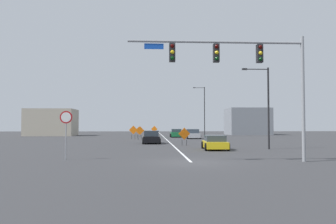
{
  "coord_description": "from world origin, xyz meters",
  "views": [
    {
      "loc": [
        -2.28,
        -18.8,
        2.1
      ],
      "look_at": [
        -0.2,
        21.82,
        3.71
      ],
      "focal_mm": 35.62,
      "sensor_mm": 36.0,
      "label": 1
    }
  ],
  "objects_px": {
    "street_lamp_near_right": "(266,103)",
    "construction_sign_right_shoulder": "(154,130)",
    "car_black_far": "(151,138)",
    "construction_sign_left_shoulder": "(139,131)",
    "construction_sign_median_near": "(140,131)",
    "car_yellow_mid": "(215,143)",
    "street_lamp_mid_right": "(204,109)",
    "stop_sign": "(66,125)",
    "car_green_near": "(176,133)",
    "car_silver_distant": "(193,134)",
    "construction_sign_left_lane": "(133,131)",
    "construction_sign_median_far": "(184,134)",
    "traffic_signal_assembly": "(243,65)"
  },
  "relations": [
    {
      "from": "construction_sign_right_shoulder",
      "to": "car_green_near",
      "type": "distance_m",
      "value": 6.52
    },
    {
      "from": "construction_sign_median_near",
      "to": "construction_sign_left_shoulder",
      "type": "distance_m",
      "value": 8.93
    },
    {
      "from": "car_green_near",
      "to": "car_yellow_mid",
      "type": "xyz_separation_m",
      "value": [
        1.08,
        -29.93,
        -0.11
      ]
    },
    {
      "from": "construction_sign_median_near",
      "to": "car_yellow_mid",
      "type": "height_order",
      "value": "construction_sign_median_near"
    },
    {
      "from": "street_lamp_mid_right",
      "to": "car_green_near",
      "type": "distance_m",
      "value": 9.72
    },
    {
      "from": "construction_sign_median_far",
      "to": "car_green_near",
      "type": "xyz_separation_m",
      "value": [
        0.97,
        24.04,
        -0.45
      ]
    },
    {
      "from": "construction_sign_median_far",
      "to": "construction_sign_right_shoulder",
      "type": "bearing_deg",
      "value": 95.48
    },
    {
      "from": "construction_sign_right_shoulder",
      "to": "car_yellow_mid",
      "type": "bearing_deg",
      "value": -82.14
    },
    {
      "from": "street_lamp_mid_right",
      "to": "construction_sign_median_far",
      "type": "relative_size",
      "value": 5.2
    },
    {
      "from": "car_silver_distant",
      "to": "street_lamp_mid_right",
      "type": "bearing_deg",
      "value": 73.32
    },
    {
      "from": "traffic_signal_assembly",
      "to": "car_black_far",
      "type": "xyz_separation_m",
      "value": [
        -5.24,
        19.65,
        -4.9
      ]
    },
    {
      "from": "street_lamp_mid_right",
      "to": "car_silver_distant",
      "type": "distance_m",
      "value": 13.9
    },
    {
      "from": "car_black_far",
      "to": "construction_sign_left_shoulder",
      "type": "bearing_deg",
      "value": 96.64
    },
    {
      "from": "construction_sign_left_lane",
      "to": "construction_sign_left_shoulder",
      "type": "relative_size",
      "value": 1.11
    },
    {
      "from": "traffic_signal_assembly",
      "to": "construction_sign_right_shoulder",
      "type": "distance_m",
      "value": 45.29
    },
    {
      "from": "construction_sign_median_far",
      "to": "car_black_far",
      "type": "distance_m",
      "value": 5.37
    },
    {
      "from": "construction_sign_left_lane",
      "to": "construction_sign_right_shoulder",
      "type": "xyz_separation_m",
      "value": [
        3.35,
        12.02,
        -0.03
      ]
    },
    {
      "from": "construction_sign_left_shoulder",
      "to": "car_silver_distant",
      "type": "xyz_separation_m",
      "value": [
        8.59,
        -4.33,
        -0.46
      ]
    },
    {
      "from": "traffic_signal_assembly",
      "to": "construction_sign_median_near",
      "type": "height_order",
      "value": "traffic_signal_assembly"
    },
    {
      "from": "construction_sign_median_near",
      "to": "car_yellow_mid",
      "type": "bearing_deg",
      "value": -69.62
    },
    {
      "from": "stop_sign",
      "to": "car_yellow_mid",
      "type": "height_order",
      "value": "stop_sign"
    },
    {
      "from": "construction_sign_median_near",
      "to": "construction_sign_median_far",
      "type": "height_order",
      "value": "construction_sign_median_near"
    },
    {
      "from": "car_green_near",
      "to": "car_silver_distant",
      "type": "height_order",
      "value": "car_silver_distant"
    },
    {
      "from": "street_lamp_mid_right",
      "to": "construction_sign_left_lane",
      "type": "height_order",
      "value": "street_lamp_mid_right"
    },
    {
      "from": "stop_sign",
      "to": "street_lamp_near_right",
      "type": "xyz_separation_m",
      "value": [
        15.33,
        8.2,
        1.98
      ]
    },
    {
      "from": "construction_sign_right_shoulder",
      "to": "car_silver_distant",
      "type": "height_order",
      "value": "construction_sign_right_shoulder"
    },
    {
      "from": "traffic_signal_assembly",
      "to": "car_black_far",
      "type": "bearing_deg",
      "value": 104.92
    },
    {
      "from": "street_lamp_near_right",
      "to": "construction_sign_right_shoulder",
      "type": "bearing_deg",
      "value": 105.29
    },
    {
      "from": "car_silver_distant",
      "to": "construction_sign_median_near",
      "type": "bearing_deg",
      "value": -150.48
    },
    {
      "from": "street_lamp_mid_right",
      "to": "car_black_far",
      "type": "height_order",
      "value": "street_lamp_mid_right"
    },
    {
      "from": "stop_sign",
      "to": "construction_sign_left_lane",
      "type": "distance_m",
      "value": 31.1
    },
    {
      "from": "traffic_signal_assembly",
      "to": "construction_sign_median_near",
      "type": "xyz_separation_m",
      "value": [
        -6.84,
        28.64,
        -4.33
      ]
    },
    {
      "from": "traffic_signal_assembly",
      "to": "street_lamp_mid_right",
      "type": "distance_m",
      "value": 46.07
    },
    {
      "from": "street_lamp_mid_right",
      "to": "car_black_far",
      "type": "bearing_deg",
      "value": -111.45
    },
    {
      "from": "traffic_signal_assembly",
      "to": "construction_sign_median_far",
      "type": "distance_m",
      "value": 16.25
    },
    {
      "from": "street_lamp_near_right",
      "to": "car_yellow_mid",
      "type": "relative_size",
      "value": 1.75
    },
    {
      "from": "street_lamp_near_right",
      "to": "car_yellow_mid",
      "type": "height_order",
      "value": "street_lamp_near_right"
    },
    {
      "from": "construction_sign_left_shoulder",
      "to": "car_black_far",
      "type": "relative_size",
      "value": 0.45
    },
    {
      "from": "construction_sign_left_shoulder",
      "to": "construction_sign_median_near",
      "type": "bearing_deg",
      "value": -86.89
    },
    {
      "from": "street_lamp_mid_right",
      "to": "construction_sign_median_near",
      "type": "bearing_deg",
      "value": -124.68
    },
    {
      "from": "stop_sign",
      "to": "street_lamp_near_right",
      "type": "relative_size",
      "value": 0.41
    },
    {
      "from": "construction_sign_right_shoulder",
      "to": "car_yellow_mid",
      "type": "relative_size",
      "value": 0.48
    },
    {
      "from": "street_lamp_mid_right",
      "to": "stop_sign",
      "type": "bearing_deg",
      "value": -109.41
    },
    {
      "from": "traffic_signal_assembly",
      "to": "construction_sign_left_lane",
      "type": "relative_size",
      "value": 5.02
    },
    {
      "from": "construction_sign_left_lane",
      "to": "construction_sign_median_far",
      "type": "relative_size",
      "value": 1.11
    },
    {
      "from": "traffic_signal_assembly",
      "to": "street_lamp_near_right",
      "type": "relative_size",
      "value": 1.42
    },
    {
      "from": "street_lamp_near_right",
      "to": "construction_sign_left_shoulder",
      "type": "relative_size",
      "value": 3.92
    },
    {
      "from": "construction_sign_left_shoulder",
      "to": "car_green_near",
      "type": "height_order",
      "value": "construction_sign_left_shoulder"
    },
    {
      "from": "street_lamp_mid_right",
      "to": "construction_sign_left_lane",
      "type": "xyz_separation_m",
      "value": [
        -13.02,
        -12.96,
        -3.99
      ]
    },
    {
      "from": "car_silver_distant",
      "to": "car_yellow_mid",
      "type": "bearing_deg",
      "value": -92.53
    }
  ]
}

